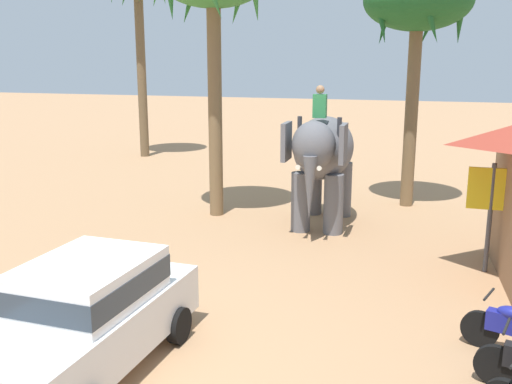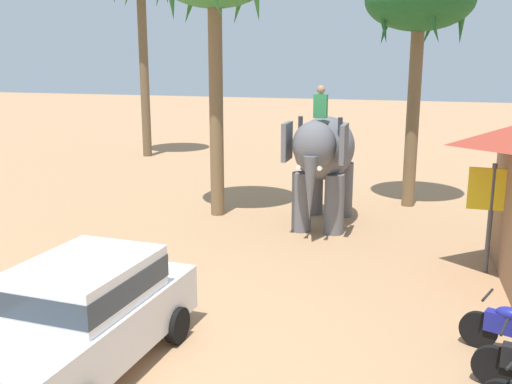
% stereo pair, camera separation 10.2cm
% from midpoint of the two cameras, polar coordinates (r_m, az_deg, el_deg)
% --- Properties ---
extents(ground_plane, '(120.00, 120.00, 0.00)m').
position_cam_midpoint_polar(ground_plane, '(9.45, -14.75, -16.24)').
color(ground_plane, tan).
extents(car_sedan_foreground, '(1.97, 4.15, 1.70)m').
position_cam_midpoint_polar(car_sedan_foreground, '(9.00, -16.12, -11.26)').
color(car_sedan_foreground, white).
rests_on(car_sedan_foreground, ground).
extents(elephant_with_mahout, '(1.70, 3.89, 3.88)m').
position_cam_midpoint_polar(elephant_with_mahout, '(15.94, 6.79, 3.64)').
color(elephant_with_mahout, slate).
rests_on(elephant_with_mahout, ground).
extents(palm_tree_behind_elephant, '(3.20, 3.20, 7.12)m').
position_cam_midpoint_polar(palm_tree_behind_elephant, '(18.57, 15.89, 17.13)').
color(palm_tree_behind_elephant, brown).
rests_on(palm_tree_behind_elephant, ground).
extents(signboard_yellow, '(1.00, 0.10, 2.40)m').
position_cam_midpoint_polar(signboard_yellow, '(13.30, 22.35, -0.44)').
color(signboard_yellow, '#4C4C51').
rests_on(signboard_yellow, ground).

